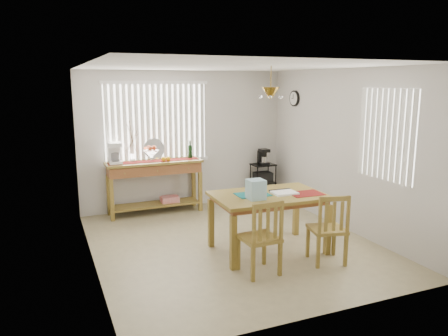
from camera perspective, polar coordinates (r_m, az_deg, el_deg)
name	(u,v)px	position (r m, az deg, el deg)	size (l,w,h in m)	color
ground	(232,244)	(6.67, 1.04, -9.85)	(4.00, 4.50, 0.01)	tan
room_shell	(232,131)	(6.28, 1.07, 4.81)	(4.20, 4.70, 2.70)	silver
sideboard	(155,174)	(8.07, -8.97, -0.80)	(1.73, 0.49, 0.98)	olive
sideboard_items	(137,154)	(7.95, -11.23, 1.84)	(1.65, 0.41, 0.75)	#65110D
wire_cart	(263,179)	(8.92, 5.10, -1.38)	(0.45, 0.36, 0.76)	black
cart_items	(263,157)	(8.84, 5.13, 1.45)	(0.18, 0.21, 0.31)	black
dining_table	(268,201)	(6.21, 5.82, -4.28)	(1.59, 1.05, 0.83)	olive
table_items	(263,190)	(5.98, 5.14, -2.94)	(1.19, 0.59, 0.27)	#126365
chair_left	(261,238)	(5.52, 4.84, -9.09)	(0.47, 0.47, 0.97)	olive
chair_right	(328,229)	(6.00, 13.48, -7.77)	(0.53, 0.53, 0.96)	olive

